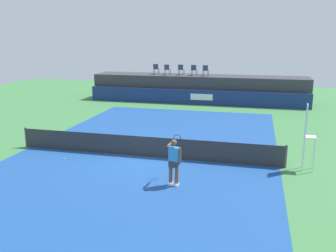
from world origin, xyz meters
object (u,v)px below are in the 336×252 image
object	(u,v)px
tennis_ball	(64,159)
tennis_player	(174,160)
net_post_far	(286,157)
net_post_near	(26,137)
spectator_chair_right	(194,70)
spectator_chair_far_left	(156,68)
spectator_chair_far_right	(206,70)
spectator_chair_left	(167,69)
umpire_chair	(308,133)
spectator_chair_center	(181,69)

from	to	relation	value
tennis_ball	tennis_player	bearing A→B (deg)	-16.07
net_post_far	tennis_ball	size ratio (longest dim) A/B	14.71
net_post_near	net_post_far	world-z (taller)	same
spectator_chair_right	net_post_far	bearing A→B (deg)	-66.41
spectator_chair_far_left	spectator_chair_far_right	xyz separation A→B (m)	(4.39, -0.34, 0.00)
spectator_chair_far_left	spectator_chair_left	world-z (taller)	same
spectator_chair_left	tennis_ball	size ratio (longest dim) A/B	13.06
tennis_player	net_post_near	bearing A→B (deg)	160.75
spectator_chair_left	net_post_near	xyz separation A→B (m)	(-3.53, -14.94, -2.19)
spectator_chair_right	tennis_player	xyz separation A→B (m)	(2.42, -17.93, -1.73)
spectator_chair_right	umpire_chair	xyz separation A→B (m)	(7.34, -15.04, -1.11)
net_post_far	spectator_chair_left	bearing A→B (deg)	120.70
spectator_chair_right	net_post_near	xyz separation A→B (m)	(-5.83, -15.05, -2.19)
net_post_far	tennis_ball	bearing A→B (deg)	-172.11
spectator_chair_far_left	spectator_chair_right	world-z (taller)	same
spectator_chair_left	tennis_player	size ratio (longest dim) A/B	0.50
net_post_far	umpire_chair	bearing A→B (deg)	0.30
spectator_chair_center	tennis_ball	bearing A→B (deg)	-96.36
net_post_near	spectator_chair_right	bearing A→B (deg)	68.82
spectator_chair_far_left	net_post_near	size ratio (longest dim) A/B	0.89
spectator_chair_far_left	tennis_ball	world-z (taller)	spectator_chair_far_left
umpire_chair	net_post_far	bearing A→B (deg)	-179.70
spectator_chair_center	umpire_chair	distance (m)	17.43
net_post_far	tennis_ball	distance (m)	9.66
spectator_chair_center	spectator_chair_right	size ratio (longest dim) A/B	1.00
spectator_chair_center	tennis_player	size ratio (longest dim) A/B	0.50
spectator_chair_far_left	umpire_chair	world-z (taller)	spectator_chair_far_left
spectator_chair_far_left	tennis_player	size ratio (longest dim) A/B	0.50
spectator_chair_far_right	tennis_player	bearing A→B (deg)	-85.46
tennis_player	net_post_far	bearing A→B (deg)	34.79
net_post_near	spectator_chair_left	bearing A→B (deg)	76.70
tennis_ball	net_post_far	bearing A→B (deg)	7.89
spectator_chair_center	spectator_chair_far_right	distance (m)	2.16
net_post_near	tennis_ball	size ratio (longest dim) A/B	14.71
spectator_chair_far_right	tennis_ball	world-z (taller)	spectator_chair_far_right
spectator_chair_left	spectator_chair_far_right	world-z (taller)	same
spectator_chair_far_left	spectator_chair_far_right	distance (m)	4.41
spectator_chair_right	spectator_chair_left	bearing A→B (deg)	-177.28
net_post_far	tennis_ball	xyz separation A→B (m)	(-9.56, -1.32, -0.46)
spectator_chair_far_right	tennis_ball	bearing A→B (deg)	-103.77
spectator_chair_left	umpire_chair	xyz separation A→B (m)	(9.64, -14.93, -1.11)
spectator_chair_far_right	tennis_player	world-z (taller)	spectator_chair_far_right
umpire_chair	net_post_far	size ratio (longest dim) A/B	2.76
spectator_chair_far_right	net_post_near	bearing A→B (deg)	-114.55
spectator_chair_center	spectator_chair_far_right	size ratio (longest dim) A/B	1.00
net_post_far	tennis_player	size ratio (longest dim) A/B	0.56
spectator_chair_far_right	umpire_chair	world-z (taller)	spectator_chair_far_right
spectator_chair_center	tennis_ball	world-z (taller)	spectator_chair_center
spectator_chair_far_right	umpire_chair	bearing A→B (deg)	-67.05
tennis_player	tennis_ball	distance (m)	5.70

